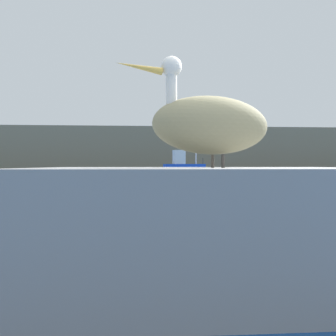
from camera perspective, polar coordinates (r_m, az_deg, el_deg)
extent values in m
plane|color=#194C93|center=(4.00, 13.07, -12.07)|extent=(260.00, 260.00, 0.00)
cube|color=#7F755B|center=(83.66, -3.65, 2.71)|extent=(140.00, 12.63, 8.55)
cube|color=gray|center=(3.42, 6.34, -7.04)|extent=(2.93, 2.70, 0.84)
ellipsoid|color=gray|center=(3.41, 6.35, 6.10)|extent=(1.17, 0.81, 0.49)
cylinder|color=white|center=(3.28, 0.50, 10.61)|extent=(0.09, 0.09, 0.34)
sphere|color=white|center=(3.32, 0.50, 14.33)|extent=(0.17, 0.17, 0.17)
cone|color=gold|center=(3.22, -4.15, 14.22)|extent=(0.38, 0.18, 0.09)
cylinder|color=#4C4742|center=(3.34, 7.88, 1.00)|extent=(0.03, 0.03, 0.11)
cylinder|color=#4C4742|center=(3.49, 6.42, 0.98)|extent=(0.03, 0.03, 0.11)
cube|color=blue|center=(44.81, 2.35, -0.08)|extent=(4.75, 2.12, 1.02)
cube|color=silver|center=(44.67, 1.59, 1.58)|extent=(1.39, 1.21, 1.57)
cylinder|color=#B2B2B2|center=(45.22, 4.04, 2.56)|extent=(0.12, 0.12, 3.14)
cylinder|color=#3F382D|center=(45.43, 5.04, 1.01)|extent=(0.10, 0.10, 0.70)
sphere|color=yellow|center=(10.15, 9.35, -2.44)|extent=(0.73, 0.73, 0.73)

